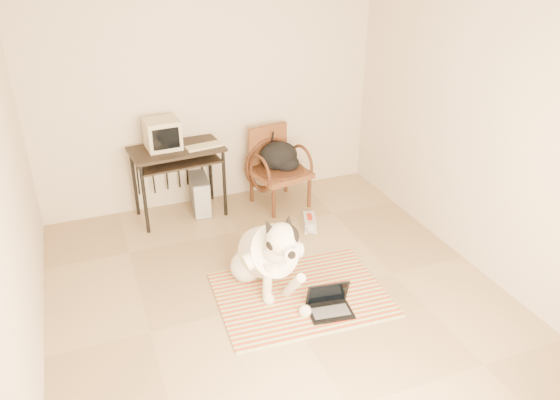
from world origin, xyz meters
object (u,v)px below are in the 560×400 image
crt_monitor (162,134)px  backpack (280,157)px  pc_tower (200,194)px  dog (268,254)px  computer_desk (177,158)px  laptop (329,304)px  rattan_chair (278,167)px

crt_monitor → backpack: size_ratio=0.82×
pc_tower → dog: bearing=-82.5°
computer_desk → pc_tower: computer_desk is taller
dog → laptop: bearing=-56.2°
rattan_chair → laptop: bearing=-99.0°
dog → rattan_chair: rattan_chair is taller
rattan_chair → backpack: 0.13m
crt_monitor → backpack: bearing=-6.6°
dog → crt_monitor: bearing=108.3°
crt_monitor → backpack: (1.32, -0.15, -0.41)m
pc_tower → rattan_chair: size_ratio=0.52×
dog → crt_monitor: crt_monitor is taller
laptop → crt_monitor: (-0.94, 2.29, 0.91)m
pc_tower → backpack: 1.04m
crt_monitor → backpack: crt_monitor is taller
computer_desk → crt_monitor: crt_monitor is taller
backpack → rattan_chair: bearing=-168.8°
computer_desk → rattan_chair: size_ratio=1.14×
laptop → backpack: (0.37, 2.14, 0.50)m
backpack → crt_monitor: bearing=173.4°
computer_desk → pc_tower: 0.55m
dog → rattan_chair: (0.70, 1.59, 0.11)m
pc_tower → backpack: (0.96, -0.11, 0.37)m
computer_desk → pc_tower: (0.23, 0.03, -0.50)m
rattan_chair → backpack: bearing=11.2°
laptop → computer_desk: computer_desk is taller
dog → computer_desk: bearing=105.1°
computer_desk → backpack: size_ratio=2.26×
rattan_chair → backpack: (0.03, 0.01, 0.12)m
laptop → pc_tower: bearing=104.7°
laptop → crt_monitor: crt_monitor is taller
laptop → rattan_chair: size_ratio=0.45×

